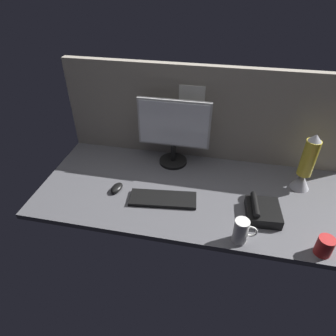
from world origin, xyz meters
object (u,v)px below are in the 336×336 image
Objects in this scene: monitor at (174,129)px; keyboard at (163,199)px; lava_lamp at (306,167)px; mug_red_plastic at (325,246)px; mouse at (117,188)px; mug_ceramic_white at (241,231)px; desk_phone at (262,211)px.

monitor reaches higher than keyboard.
mug_red_plastic is at bearing -86.42° from lava_lamp.
mug_red_plastic is 0.27× the size of lava_lamp.
monitor reaches higher than mouse.
monitor reaches higher than mug_ceramic_white.
desk_phone is (53.18, -1.24, 2.19)cm from keyboard.
mug_red_plastic is (79.16, -20.22, 3.74)cm from keyboard.
monitor is 49.64cm from mouse.
mug_ceramic_white reaches higher than mug_red_plastic.
monitor is at bearing 144.06° from desk_phone.
monitor is at bearing 85.46° from keyboard.
mug_ceramic_white is at bearing -120.18° from desk_phone.
lava_lamp reaches higher than desk_phone.
lava_lamp is (104.34, 24.20, 13.25)cm from mouse.
keyboard is (1.47, -38.38, -23.19)cm from monitor.
monitor is 1.26× the size of lava_lamp.
monitor is 70.70cm from desk_phone.
mouse is 109.85cm from mug_red_plastic.
desk_phone reaches higher than mouse.
mouse is 107.92cm from lava_lamp.
desk_phone is at bearing -8.08° from keyboard.
monitor reaches higher than mug_red_plastic.
keyboard is at bearing -87.81° from monitor.
mug_ceramic_white is at bearing -7.04° from mouse.
monitor is at bearing 64.26° from mouse.
keyboard is 1.83× the size of desk_phone.
keyboard is at bearing 178.66° from desk_phone.
mug_ceramic_white is (42.12, -20.26, 5.47)cm from keyboard.
monitor reaches higher than lava_lamp.
lava_lamp is at bearing 12.96° from keyboard.
desk_phone reaches higher than keyboard.
keyboard is at bearing 165.67° from mug_red_plastic.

